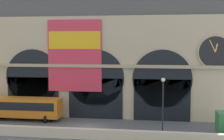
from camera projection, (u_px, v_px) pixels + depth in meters
The scene contains 5 objects.
ground_plane at pixel (88, 128), 38.76m from camera, with size 200.00×200.00×0.00m, color #54565B.
quay_parapet_wall at pixel (79, 133), 34.39m from camera, with size 90.00×0.70×1.13m, color beige.
station_building at pixel (99, 56), 45.18m from camera, with size 38.94×4.95×18.08m.
bus_midwest at pixel (22, 107), 42.74m from camera, with size 11.00×3.25×3.10m.
street_lamp_quayside at pixel (163, 100), 33.55m from camera, with size 0.44×0.44×6.90m.
Camera 1 is at (8.38, -37.19, 10.59)m, focal length 49.21 mm.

